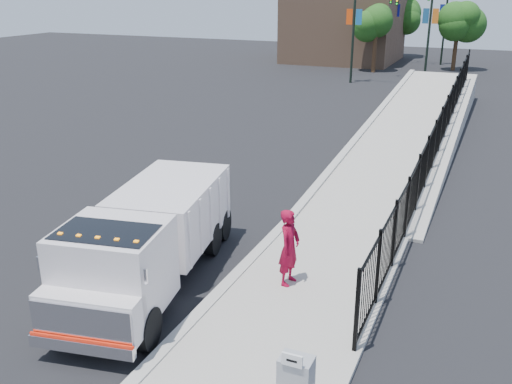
% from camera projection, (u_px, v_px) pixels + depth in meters
% --- Properties ---
extents(ground, '(120.00, 120.00, 0.00)m').
position_uv_depth(ground, '(237.00, 278.00, 14.59)').
color(ground, black).
rests_on(ground, ground).
extents(sidewalk, '(3.55, 12.00, 0.12)m').
position_uv_depth(sidewalk, '(279.00, 334.00, 12.13)').
color(sidewalk, '#9E998E').
rests_on(sidewalk, ground).
extents(curb, '(0.30, 12.00, 0.16)m').
position_uv_depth(curb, '(199.00, 314.00, 12.83)').
color(curb, '#ADAAA3').
rests_on(curb, ground).
extents(ramp, '(3.95, 24.06, 3.19)m').
position_uv_depth(ramp, '(416.00, 139.00, 27.62)').
color(ramp, '#9E998E').
rests_on(ramp, ground).
extents(iron_fence, '(0.10, 28.00, 1.80)m').
position_uv_depth(iron_fence, '(439.00, 144.00, 23.33)').
color(iron_fence, black).
rests_on(iron_fence, ground).
extents(truck, '(3.38, 7.22, 2.38)m').
position_uv_depth(truck, '(148.00, 237.00, 13.73)').
color(truck, black).
rests_on(truck, ground).
extents(worker, '(0.54, 0.75, 1.93)m').
position_uv_depth(worker, '(289.00, 247.00, 13.78)').
color(worker, maroon).
rests_on(worker, sidewalk).
extents(arrow_sign, '(0.35, 0.04, 0.22)m').
position_uv_depth(arrow_sign, '(292.00, 360.00, 9.01)').
color(arrow_sign, white).
rests_on(arrow_sign, utility_cabinet).
extents(light_pole_0, '(3.77, 0.22, 8.00)m').
position_uv_depth(light_pole_0, '(358.00, 23.00, 41.79)').
color(light_pole_0, black).
rests_on(light_pole_0, ground).
extents(light_pole_1, '(3.78, 0.22, 8.00)m').
position_uv_depth(light_pole_1, '(426.00, 22.00, 43.08)').
color(light_pole_1, black).
rests_on(light_pole_1, ground).
extents(light_pole_2, '(3.77, 0.22, 8.00)m').
position_uv_depth(light_pole_2, '(396.00, 15.00, 52.09)').
color(light_pole_2, black).
rests_on(light_pole_2, ground).
extents(light_pole_3, '(3.78, 0.22, 8.00)m').
position_uv_depth(light_pole_3, '(442.00, 16.00, 51.57)').
color(light_pole_3, black).
rests_on(light_pole_3, ground).
extents(tree_0, '(2.76, 2.76, 5.38)m').
position_uv_depth(tree_0, '(376.00, 24.00, 47.14)').
color(tree_0, '#382314').
rests_on(tree_0, ground).
extents(tree_1, '(2.78, 2.78, 5.39)m').
position_uv_depth(tree_1, '(458.00, 23.00, 48.30)').
color(tree_1, '#382314').
rests_on(tree_1, ground).
extents(tree_2, '(3.36, 3.36, 5.68)m').
position_uv_depth(tree_2, '(404.00, 17.00, 57.45)').
color(tree_2, '#382314').
rests_on(tree_2, ground).
extents(building, '(10.00, 10.00, 8.00)m').
position_uv_depth(building, '(345.00, 18.00, 54.53)').
color(building, '#8C664C').
rests_on(building, ground).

